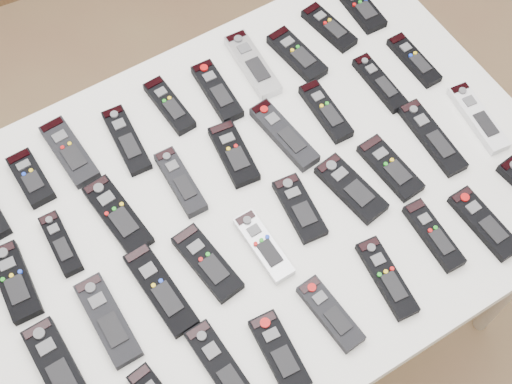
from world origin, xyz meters
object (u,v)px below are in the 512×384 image
remote_18 (414,60)px  remote_23 (264,246)px  remote_10 (15,282)px  remote_6 (253,65)px  remote_25 (351,188)px  remote_5 (217,92)px  table (256,209)px  remote_21 (161,290)px  remote_3 (127,140)px  remote_34 (387,278)px  remote_28 (478,118)px  remote_7 (297,55)px  remote_19 (57,367)px  remote_31 (225,373)px  remote_27 (432,137)px  remote_9 (361,8)px  remote_15 (284,135)px  remote_11 (61,244)px  remote_26 (390,168)px  remote_36 (484,223)px  remote_24 (300,208)px  remote_2 (69,152)px  remote_32 (279,353)px  remote_8 (329,27)px  remote_33 (330,314)px  remote_20 (108,320)px  remote_14 (234,154)px  remote_1 (31,178)px  remote_35 (434,235)px  remote_16 (326,111)px  remote_22 (207,263)px  remote_17 (380,83)px

remote_18 → remote_23: size_ratio=0.96×
remote_10 → remote_18: bearing=5.4°
remote_6 → remote_25: remote_6 is taller
remote_5 → remote_10: size_ratio=1.01×
table → remote_21: bearing=-163.1°
remote_3 → remote_34: bearing=-57.9°
remote_28 → remote_7: bearing=132.0°
remote_19 → remote_21: remote_19 is taller
remote_31 → remote_27: bearing=14.8°
remote_9 → remote_15: size_ratio=0.78×
remote_11 → remote_19: size_ratio=0.76×
remote_5 → remote_11: 0.48m
remote_15 → remote_26: 0.24m
remote_19 → remote_36: (0.86, -0.18, -0.00)m
remote_10 → remote_11: remote_10 is taller
remote_18 → remote_24: 0.47m
remote_28 → remote_36: bearing=-120.0°
remote_2 → remote_31: size_ratio=0.85×
remote_19 → remote_24: 0.56m
remote_2 → remote_23: 0.47m
remote_27 → remote_31: 0.67m
remote_23 → remote_24: remote_23 is taller
remote_26 → remote_32: 0.47m
remote_3 → remote_32: bearing=-82.4°
remote_8 → remote_21: 0.75m
remote_21 → remote_33: bearing=-43.6°
remote_6 → remote_20: size_ratio=1.02×
remote_14 → remote_36: size_ratio=0.93×
remote_19 → remote_28: remote_19 is taller
table → remote_5: remote_5 is taller
remote_8 → remote_33: remote_33 is taller
remote_15 → remote_24: (-0.07, -0.17, -0.00)m
remote_2 → remote_1: bearing=-172.7°
remote_35 → remote_36: size_ratio=0.96×
remote_1 → remote_16: (0.62, -0.19, 0.00)m
remote_22 → remote_26: remote_22 is taller
remote_11 → remote_25: size_ratio=0.86×
table → remote_25: remote_25 is taller
remote_6 → remote_31: (-0.41, -0.58, -0.00)m
remote_7 → remote_34: remote_7 is taller
remote_7 → remote_14: bearing=-156.1°
remote_23 → remote_22: bearing=165.9°
remote_17 → remote_20: size_ratio=0.87×
remote_28 → remote_19: bearing=-171.3°
remote_31 → remote_2: bearing=91.5°
remote_10 → remote_33: (0.49, -0.38, -0.00)m
remote_18 → remote_27: (-0.10, -0.19, 0.00)m
remote_15 → remote_16: bearing=-3.6°
remote_5 → remote_15: same height
remote_5 → remote_36: bearing=-59.5°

